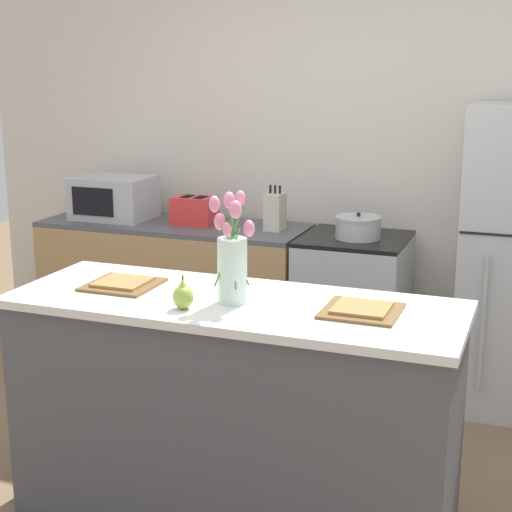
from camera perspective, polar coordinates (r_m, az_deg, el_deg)
name	(u,v)px	position (r m, az deg, el deg)	size (l,w,h in m)	color
back_wall	(357,149)	(4.88, 7.33, 7.75)	(5.20, 0.08, 2.70)	silver
kitchen_island	(234,412)	(3.25, -1.59, -11.27)	(1.80, 0.66, 0.96)	#4C4C51
back_counter	(175,291)	(5.04, -5.88, -2.53)	(1.68, 0.60, 0.89)	tan
stove_range	(353,310)	(4.66, 7.04, -3.95)	(0.60, 0.61, 0.89)	#B2B5B7
flower_vase	(232,259)	(3.00, -1.75, -0.23)	(0.16, 0.17, 0.44)	silver
pear_figurine	(183,296)	(2.97, -5.33, -2.89)	(0.08, 0.08, 0.13)	#9EBC47
plate_setting_left	(123,284)	(3.31, -9.66, -1.99)	(0.28, 0.28, 0.02)	brown
plate_setting_right	(362,310)	(2.95, 7.70, -3.90)	(0.28, 0.28, 0.02)	brown
toaster	(194,210)	(4.87, -4.51, 3.32)	(0.28, 0.18, 0.17)	red
cooking_pot	(358,227)	(4.49, 7.44, 2.08)	(0.26, 0.26, 0.15)	#B2B5B7
microwave	(114,198)	(5.11, -10.31, 4.21)	(0.48, 0.37, 0.27)	#B7BABC
knife_block	(275,212)	(4.68, 1.39, 3.25)	(0.10, 0.14, 0.27)	beige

